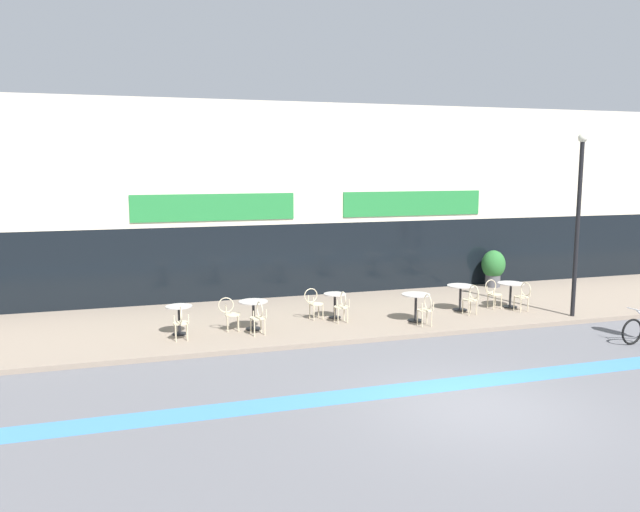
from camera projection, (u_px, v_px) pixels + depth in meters
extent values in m
plane|color=#5B5B60|center=(476.00, 407.00, 11.51)|extent=(120.00, 120.00, 0.00)
cube|color=gray|center=(346.00, 315.00, 18.36)|extent=(40.00, 5.50, 0.12)
cube|color=beige|center=(302.00, 199.00, 22.39)|extent=(40.00, 4.00, 6.44)
cube|color=black|center=(318.00, 259.00, 20.80)|extent=(38.80, 0.10, 2.40)
cube|color=beige|center=(318.00, 205.00, 20.56)|extent=(39.20, 0.14, 1.20)
cube|color=#237A38|center=(214.00, 207.00, 19.50)|extent=(5.11, 0.08, 0.84)
cube|color=#237A38|center=(413.00, 203.00, 21.49)|extent=(5.11, 0.08, 0.84)
cube|color=#3D7AB7|center=(445.00, 385.00, 12.66)|extent=(36.00, 0.70, 0.01)
cylinder|color=black|center=(180.00, 334.00, 16.01)|extent=(0.37, 0.37, 0.02)
cylinder|color=black|center=(179.00, 321.00, 15.96)|extent=(0.07, 0.07, 0.72)
cylinder|color=#ADA8A3|center=(179.00, 306.00, 15.91)|extent=(0.68, 0.68, 0.02)
cylinder|color=black|center=(254.00, 329.00, 16.51)|extent=(0.43, 0.43, 0.02)
cylinder|color=black|center=(253.00, 316.00, 16.46)|extent=(0.07, 0.07, 0.73)
cylinder|color=#ADA8A3|center=(253.00, 302.00, 16.41)|extent=(0.78, 0.78, 0.02)
cylinder|color=black|center=(335.00, 317.00, 17.75)|extent=(0.35, 0.35, 0.02)
cylinder|color=black|center=(335.00, 306.00, 17.71)|extent=(0.07, 0.07, 0.68)
cylinder|color=#ADA8A3|center=(335.00, 294.00, 17.66)|extent=(0.63, 0.63, 0.02)
cylinder|color=black|center=(415.00, 320.00, 17.39)|extent=(0.43, 0.43, 0.02)
cylinder|color=black|center=(416.00, 308.00, 17.34)|extent=(0.07, 0.07, 0.74)
cylinder|color=#ADA8A3|center=(416.00, 294.00, 17.28)|extent=(0.79, 0.79, 0.02)
cylinder|color=black|center=(460.00, 310.00, 18.69)|extent=(0.44, 0.44, 0.02)
cylinder|color=black|center=(460.00, 298.00, 18.64)|extent=(0.07, 0.07, 0.73)
cylinder|color=#ADA8A3|center=(461.00, 286.00, 18.58)|extent=(0.79, 0.79, 0.02)
cylinder|color=black|center=(510.00, 307.00, 19.08)|extent=(0.44, 0.44, 0.02)
cylinder|color=black|center=(510.00, 295.00, 19.03)|extent=(0.07, 0.07, 0.73)
cylinder|color=#ADA8A3|center=(511.00, 283.00, 18.98)|extent=(0.79, 0.79, 0.02)
cylinder|color=beige|center=(181.00, 323.00, 15.43)|extent=(0.41, 0.41, 0.03)
cylinder|color=beige|center=(175.00, 331.00, 15.56)|extent=(0.03, 0.03, 0.42)
cylinder|color=beige|center=(187.00, 330.00, 15.63)|extent=(0.03, 0.03, 0.42)
cylinder|color=beige|center=(176.00, 334.00, 15.29)|extent=(0.03, 0.03, 0.42)
cylinder|color=beige|center=(187.00, 333.00, 15.37)|extent=(0.03, 0.03, 0.42)
torus|color=beige|center=(181.00, 314.00, 15.23)|extent=(0.04, 0.41, 0.41)
cylinder|color=beige|center=(174.00, 320.00, 15.20)|extent=(0.03, 0.03, 0.23)
cylinder|color=beige|center=(188.00, 319.00, 15.30)|extent=(0.03, 0.03, 0.23)
cylinder|color=beige|center=(258.00, 318.00, 15.93)|extent=(0.45, 0.45, 0.03)
cylinder|color=beige|center=(251.00, 326.00, 16.03)|extent=(0.03, 0.03, 0.42)
cylinder|color=beige|center=(261.00, 325.00, 16.15)|extent=(0.03, 0.03, 0.42)
cylinder|color=beige|center=(254.00, 328.00, 15.78)|extent=(0.03, 0.03, 0.42)
cylinder|color=beige|center=(265.00, 327.00, 15.90)|extent=(0.03, 0.03, 0.42)
torus|color=beige|center=(260.00, 309.00, 15.74)|extent=(0.09, 0.41, 0.41)
cylinder|color=beige|center=(253.00, 315.00, 15.69)|extent=(0.03, 0.03, 0.23)
cylinder|color=beige|center=(266.00, 314.00, 15.83)|extent=(0.03, 0.03, 0.23)
cylinder|color=beige|center=(233.00, 315.00, 16.29)|extent=(0.44, 0.44, 0.03)
cylinder|color=beige|center=(238.00, 321.00, 16.48)|extent=(0.03, 0.03, 0.42)
cylinder|color=beige|center=(239.00, 324.00, 16.21)|extent=(0.03, 0.03, 0.42)
cylinder|color=beige|center=(227.00, 322.00, 16.43)|extent=(0.03, 0.03, 0.42)
cylinder|color=beige|center=(228.00, 325.00, 16.16)|extent=(0.03, 0.03, 0.42)
torus|color=beige|center=(226.00, 305.00, 16.22)|extent=(0.41, 0.07, 0.41)
cylinder|color=beige|center=(226.00, 309.00, 16.41)|extent=(0.03, 0.03, 0.23)
cylinder|color=beige|center=(226.00, 312.00, 16.07)|extent=(0.03, 0.03, 0.23)
cylinder|color=beige|center=(341.00, 307.00, 17.17)|extent=(0.40, 0.40, 0.03)
cylinder|color=beige|center=(335.00, 314.00, 17.30)|extent=(0.03, 0.03, 0.42)
cylinder|color=beige|center=(344.00, 313.00, 17.38)|extent=(0.03, 0.03, 0.42)
cylinder|color=beige|center=(338.00, 316.00, 17.03)|extent=(0.03, 0.03, 0.42)
cylinder|color=beige|center=(348.00, 316.00, 17.12)|extent=(0.03, 0.03, 0.42)
torus|color=beige|center=(343.00, 299.00, 16.98)|extent=(0.03, 0.41, 0.41)
cylinder|color=beige|center=(337.00, 304.00, 16.94)|extent=(0.03, 0.03, 0.23)
cylinder|color=beige|center=(349.00, 303.00, 17.05)|extent=(0.03, 0.03, 0.23)
cylinder|color=beige|center=(316.00, 304.00, 17.53)|extent=(0.45, 0.45, 0.03)
cylinder|color=beige|center=(319.00, 310.00, 17.75)|extent=(0.03, 0.03, 0.42)
cylinder|color=beige|center=(323.00, 312.00, 17.50)|extent=(0.03, 0.03, 0.42)
cylinder|color=beige|center=(310.00, 311.00, 17.63)|extent=(0.03, 0.03, 0.42)
cylinder|color=beige|center=(314.00, 313.00, 17.38)|extent=(0.03, 0.03, 0.42)
torus|color=beige|center=(311.00, 295.00, 17.42)|extent=(0.41, 0.09, 0.41)
cylinder|color=beige|center=(308.00, 299.00, 17.60)|extent=(0.03, 0.03, 0.23)
cylinder|color=beige|center=(313.00, 301.00, 17.29)|extent=(0.03, 0.03, 0.23)
cylinder|color=beige|center=(425.00, 310.00, 16.81)|extent=(0.40, 0.40, 0.03)
cylinder|color=beige|center=(417.00, 317.00, 16.93)|extent=(0.03, 0.03, 0.42)
cylinder|color=beige|center=(427.00, 317.00, 17.02)|extent=(0.03, 0.03, 0.42)
cylinder|color=beige|center=(422.00, 320.00, 16.67)|extent=(0.03, 0.03, 0.42)
cylinder|color=beige|center=(432.00, 319.00, 16.75)|extent=(0.03, 0.03, 0.42)
torus|color=beige|center=(428.00, 302.00, 16.61)|extent=(0.03, 0.41, 0.41)
cylinder|color=beige|center=(422.00, 307.00, 16.58)|extent=(0.03, 0.03, 0.23)
cylinder|color=beige|center=(433.00, 306.00, 16.68)|extent=(0.03, 0.03, 0.23)
cylinder|color=beige|center=(470.00, 300.00, 18.11)|extent=(0.45, 0.45, 0.03)
cylinder|color=beige|center=(463.00, 307.00, 18.21)|extent=(0.03, 0.03, 0.42)
cylinder|color=beige|center=(470.00, 306.00, 18.32)|extent=(0.03, 0.03, 0.42)
cylinder|color=beige|center=(469.00, 309.00, 17.95)|extent=(0.03, 0.03, 0.42)
cylinder|color=beige|center=(477.00, 308.00, 18.07)|extent=(0.03, 0.03, 0.42)
torus|color=beige|center=(474.00, 292.00, 17.92)|extent=(0.08, 0.41, 0.41)
cylinder|color=beige|center=(469.00, 297.00, 17.86)|extent=(0.03, 0.03, 0.23)
cylinder|color=beige|center=(479.00, 296.00, 18.01)|extent=(0.03, 0.03, 0.23)
cylinder|color=beige|center=(521.00, 297.00, 18.50)|extent=(0.45, 0.45, 0.03)
cylinder|color=beige|center=(514.00, 304.00, 18.60)|extent=(0.03, 0.03, 0.42)
cylinder|color=beige|center=(521.00, 303.00, 18.72)|extent=(0.03, 0.03, 0.42)
cylinder|color=beige|center=(521.00, 306.00, 18.35)|extent=(0.03, 0.03, 0.42)
cylinder|color=beige|center=(528.00, 305.00, 18.47)|extent=(0.03, 0.03, 0.42)
torus|color=beige|center=(526.00, 289.00, 18.31)|extent=(0.08, 0.41, 0.41)
cylinder|color=beige|center=(521.00, 294.00, 18.26)|extent=(0.03, 0.03, 0.23)
cylinder|color=beige|center=(530.00, 293.00, 18.40)|extent=(0.03, 0.03, 0.23)
cylinder|color=beige|center=(495.00, 294.00, 18.86)|extent=(0.44, 0.44, 0.03)
cylinder|color=beige|center=(495.00, 300.00, 19.08)|extent=(0.03, 0.03, 0.42)
cylinder|color=beige|center=(501.00, 302.00, 18.82)|extent=(0.03, 0.03, 0.42)
cylinder|color=beige|center=(488.00, 301.00, 18.97)|extent=(0.03, 0.03, 0.42)
cylinder|color=beige|center=(494.00, 303.00, 18.71)|extent=(0.03, 0.03, 0.42)
torus|color=beige|center=(491.00, 286.00, 18.76)|extent=(0.41, 0.07, 0.41)
cylinder|color=beige|center=(487.00, 290.00, 18.93)|extent=(0.03, 0.03, 0.23)
cylinder|color=beige|center=(494.00, 292.00, 18.62)|extent=(0.03, 0.03, 0.23)
cylinder|color=#4C4C51|center=(493.00, 280.00, 22.27)|extent=(0.52, 0.52, 0.46)
ellipsoid|color=#28662D|center=(493.00, 264.00, 22.19)|extent=(0.83, 0.83, 1.00)
cylinder|color=black|center=(577.00, 230.00, 17.61)|extent=(0.12, 0.12, 4.98)
sphere|color=beige|center=(583.00, 138.00, 17.24)|extent=(0.26, 0.26, 0.26)
torus|color=black|center=(632.00, 332.00, 15.46)|extent=(0.66, 0.10, 0.66)
cylinder|color=silver|center=(635.00, 309.00, 15.40)|extent=(0.06, 0.48, 0.03)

